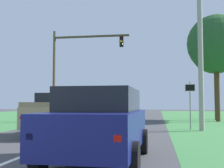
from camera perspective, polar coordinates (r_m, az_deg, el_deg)
name	(u,v)px	position (r m, az deg, el deg)	size (l,w,h in m)	color
ground_plane	(86,132)	(15.65, -5.15, -9.23)	(120.00, 120.00, 0.00)	#424244
red_suv_near	(100,123)	(7.69, -2.29, -7.47)	(2.34, 4.63, 1.87)	navy
pickup_truck_lead	(61,113)	(14.58, -9.85, -5.61)	(2.25, 5.43, 1.97)	tan
traffic_light	(73,61)	(26.32, -7.65, 4.36)	(6.86, 0.40, 7.99)	brown
keep_moving_sign	(190,99)	(17.52, 14.90, -2.82)	(0.60, 0.09, 2.75)	gray
oak_tree_right	(215,49)	(29.25, 19.38, 6.37)	(4.63, 4.63, 8.89)	#4C351E
crossing_suv_far	(83,109)	(28.00, -5.66, -4.91)	(4.54, 2.16, 1.81)	silver
utility_pole_right	(201,57)	(17.07, 16.78, 4.94)	(0.28, 0.28, 8.06)	#9E998E
extra_tree_1	(216,44)	(26.55, 19.57, 7.35)	(4.89, 4.89, 8.99)	#4C351E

